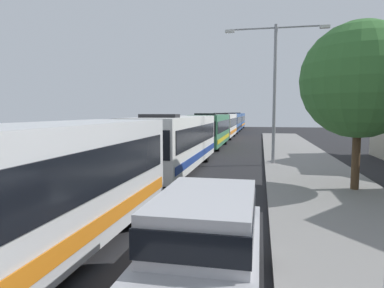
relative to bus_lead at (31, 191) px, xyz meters
name	(u,v)px	position (x,y,z in m)	size (l,w,h in m)	color
bus_lead	(31,191)	(0.00, 0.00, 0.00)	(2.58, 10.57, 3.21)	silver
bus_second_in_line	(178,140)	(0.00, 12.52, 0.00)	(2.58, 11.90, 3.21)	silver
bus_middle	(211,129)	(0.00, 25.28, 0.00)	(2.58, 10.53, 3.21)	#33724C
bus_fourth_in_line	(224,125)	(0.00, 36.90, 0.00)	(2.58, 10.55, 3.21)	silver
bus_rear	(232,122)	(0.00, 48.57, 0.00)	(2.58, 11.87, 3.21)	#284C8C
bus_tail_end	(237,120)	(0.00, 61.14, 0.00)	(2.58, 12.12, 3.21)	#284C8C
white_suv	(205,244)	(3.70, -0.45, -0.66)	(1.86, 4.89, 1.90)	#B7B7BC
streetlamp_mid	(275,79)	(5.40, 15.30, 3.61)	(6.10, 0.28, 8.40)	gray
roadside_tree	(359,80)	(8.43, 8.64, 2.88)	(4.64, 4.64, 6.75)	#4C3823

